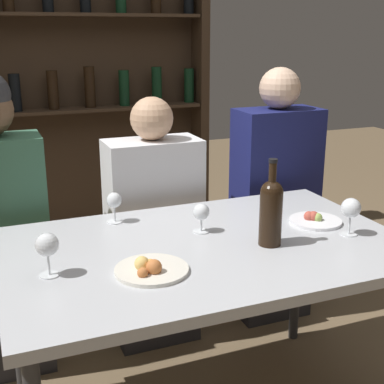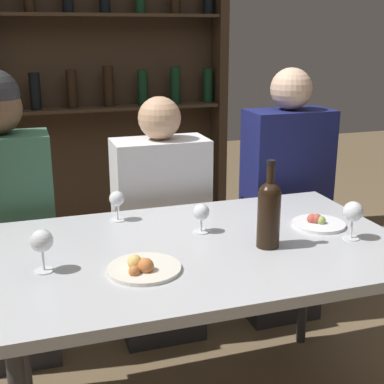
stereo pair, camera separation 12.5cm
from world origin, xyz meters
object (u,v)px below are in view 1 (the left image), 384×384
Objects in this scene: wine_bottle at (271,209)px; wine_glass_1 at (47,246)px; wine_glass_3 at (201,213)px; seated_person_left at (0,233)px; seated_person_right at (274,205)px; wine_glass_0 at (114,202)px; wine_glass_2 at (351,209)px; seated_person_center at (154,233)px; food_plate_0 at (150,269)px; food_plate_1 at (315,220)px.

wine_bottle is 2.22× the size of wine_glass_1.
wine_glass_3 is 0.87m from seated_person_left.
wine_bottle is at bearing -49.01° from wine_glass_3.
wine_glass_0 is at bearing -161.12° from seated_person_right.
seated_person_left reaches higher than wine_glass_2.
wine_glass_1 is (-0.73, 0.03, -0.03)m from wine_bottle.
wine_bottle is 0.81m from seated_person_center.
food_plate_0 is at bearing -62.59° from seated_person_left.
wine_bottle is 0.26× the size of seated_person_center.
wine_glass_3 is 0.08× the size of seated_person_right.
wine_glass_3 is 0.08× the size of seated_person_left.
seated_person_center is (-0.50, 0.74, -0.29)m from wine_glass_2.
wine_glass_1 is 0.60× the size of food_plate_0.
wine_glass_2 reaches higher than food_plate_0.
wine_glass_2 is (0.75, -0.44, 0.01)m from wine_glass_0.
food_plate_0 is (0.29, -0.09, -0.08)m from wine_glass_1.
wine_bottle is at bearing -40.17° from seated_person_left.
wine_glass_2 reaches higher than food_plate_1.
wine_glass_0 is at bearing 157.72° from food_plate_1.
wine_glass_2 is at bearing -3.27° from wine_glass_1.
food_plate_0 is 1.19m from seated_person_right.
wine_glass_0 is 1.10× the size of wine_glass_3.
wine_glass_3 is 0.45m from food_plate_1.
wine_glass_2 is 0.94m from seated_person_center.
wine_bottle is 2.81× the size of wine_glass_3.
seated_person_center is at bearing 50.15° from wine_glass_0.
wine_glass_3 is 0.47× the size of food_plate_0.
food_plate_0 is at bearing -177.57° from wine_glass_2.
wine_glass_1 reaches higher than food_plate_0.
food_plate_1 is 0.16× the size of seated_person_right.
seated_person_left is 0.67m from seated_person_center.
food_plate_1 is (0.71, -0.29, -0.07)m from wine_glass_0.
wine_glass_1 is 0.72m from seated_person_left.
seated_person_left is at bearing 142.52° from wine_glass_3.
seated_person_center is (0.26, 0.78, -0.20)m from food_plate_0.
food_plate_0 is at bearing -17.75° from wine_glass_1.
seated_person_right is at bearing 58.07° from wine_bottle.
wine_bottle is at bearing -43.45° from wine_glass_0.
wine_glass_1 is 0.31m from food_plate_0.
seated_person_left is at bearing 180.00° from seated_person_right.
food_plate_1 is 0.17× the size of seated_person_center.
wine_bottle reaches higher than wine_glass_0.
seated_person_center is (0.55, 0.68, -0.29)m from wine_glass_1.
seated_person_center reaches higher than wine_glass_0.
seated_person_left is (-1.16, 0.74, -0.19)m from wine_glass_2.
wine_glass_3 is 0.83m from seated_person_right.
seated_person_left is at bearing 180.00° from seated_person_center.
seated_person_left is 1.11× the size of seated_person_center.
wine_glass_3 is (-0.17, 0.20, -0.06)m from wine_bottle.
seated_person_right is at bearing 79.60° from wine_glass_2.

